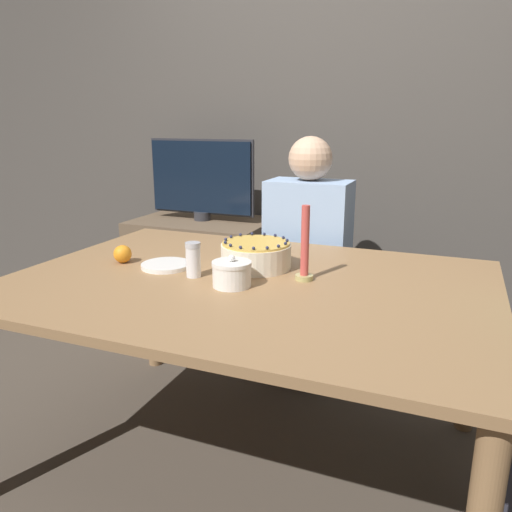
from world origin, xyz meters
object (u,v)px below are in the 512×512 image
(candle, at_px, (305,250))
(person_man_blue_shirt, at_px, (307,274))
(sugar_bowl, at_px, (232,274))
(sugar_shaker, at_px, (193,259))
(tv_monitor, at_px, (201,178))
(cake, at_px, (256,255))

(candle, xyz_separation_m, person_man_blue_shirt, (-0.20, 0.72, -0.31))
(sugar_bowl, distance_m, sugar_shaker, 0.18)
(sugar_shaker, distance_m, tv_monitor, 1.26)
(cake, relative_size, sugar_shaker, 2.11)
(sugar_shaker, distance_m, person_man_blue_shirt, 0.89)
(sugar_bowl, relative_size, person_man_blue_shirt, 0.11)
(sugar_shaker, bearing_deg, tv_monitor, 116.68)
(cake, xyz_separation_m, candle, (0.21, -0.07, 0.06))
(sugar_bowl, relative_size, tv_monitor, 0.20)
(tv_monitor, bearing_deg, cake, -52.07)
(candle, relative_size, tv_monitor, 0.40)
(cake, bearing_deg, candle, -19.45)
(person_man_blue_shirt, bearing_deg, sugar_shaker, 77.74)
(cake, bearing_deg, person_man_blue_shirt, 88.51)
(candle, height_order, person_man_blue_shirt, person_man_blue_shirt)
(cake, relative_size, sugar_bowl, 1.98)
(sugar_bowl, height_order, tv_monitor, tv_monitor)
(cake, distance_m, tv_monitor, 1.19)
(person_man_blue_shirt, bearing_deg, candle, 105.24)
(sugar_bowl, height_order, person_man_blue_shirt, person_man_blue_shirt)
(sugar_bowl, bearing_deg, tv_monitor, 122.21)
(sugar_bowl, bearing_deg, cake, 91.74)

